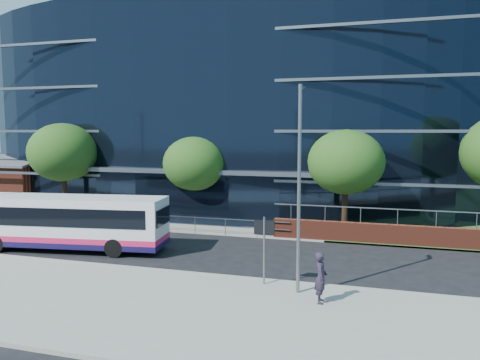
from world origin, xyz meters
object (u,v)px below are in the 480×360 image
(tree_far_b, at_px, (195,164))
(tree_far_c, at_px, (346,162))
(pedestrian, at_px, (321,277))
(streetlight_east, at_px, (299,183))
(city_bus, at_px, (69,222))
(tree_far_a, at_px, (63,152))
(brick_pavilion, at_px, (10,182))
(street_sign, at_px, (264,236))

(tree_far_b, xyz_separation_m, tree_far_c, (10.00, -0.50, 0.33))
(tree_far_b, relative_size, pedestrian, 3.21)
(tree_far_c, relative_size, streetlight_east, 0.81)
(pedestrian, bearing_deg, city_bus, 66.44)
(city_bus, height_order, pedestrian, city_bus)
(tree_far_a, relative_size, streetlight_east, 0.87)
(brick_pavilion, xyz_separation_m, tree_far_a, (9.00, -4.50, 2.92))
(tree_far_a, bearing_deg, tree_far_c, 0.00)
(city_bus, bearing_deg, pedestrian, -25.35)
(tree_far_b, height_order, streetlight_east, streetlight_east)
(tree_far_b, bearing_deg, street_sign, -55.92)
(brick_pavilion, xyz_separation_m, streetlight_east, (28.00, -15.67, 2.50))
(street_sign, relative_size, tree_far_b, 0.46)
(brick_pavilion, height_order, city_bus, brick_pavilion)
(tree_far_b, height_order, city_bus, tree_far_b)
(tree_far_c, bearing_deg, pedestrian, -90.10)
(street_sign, bearing_deg, streetlight_east, -21.36)
(pedestrian, bearing_deg, street_sign, 53.65)
(tree_far_a, distance_m, streetlight_east, 22.05)
(streetlight_east, bearing_deg, brick_pavilion, 150.76)
(brick_pavilion, xyz_separation_m, pedestrian, (28.98, -16.54, -0.85))
(tree_far_c, bearing_deg, tree_far_a, 180.00)
(brick_pavilion, distance_m, tree_far_c, 29.46)
(streetlight_east, height_order, city_bus, streetlight_east)
(streetlight_east, bearing_deg, street_sign, 158.64)
(street_sign, height_order, tree_far_b, tree_far_b)
(street_sign, bearing_deg, tree_far_c, 76.71)
(tree_far_a, bearing_deg, tree_far_b, 2.86)
(tree_far_c, xyz_separation_m, city_bus, (-14.02, -7.61, -3.00))
(brick_pavilion, height_order, street_sign, brick_pavilion)
(brick_pavilion, xyz_separation_m, tree_far_b, (19.00, -4.00, 2.27))
(tree_far_b, bearing_deg, tree_far_c, -2.86)
(tree_far_a, relative_size, city_bus, 0.64)
(tree_far_b, distance_m, city_bus, 9.44)
(brick_pavilion, relative_size, tree_far_a, 1.23)
(city_bus, bearing_deg, tree_far_b, 55.87)
(tree_far_b, distance_m, tree_far_c, 10.02)
(brick_pavilion, distance_m, city_bus, 19.27)
(tree_far_a, distance_m, tree_far_c, 20.00)
(tree_far_b, height_order, pedestrian, tree_far_b)
(tree_far_a, xyz_separation_m, city_bus, (5.98, -7.61, -3.32))
(streetlight_east, distance_m, pedestrian, 3.59)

